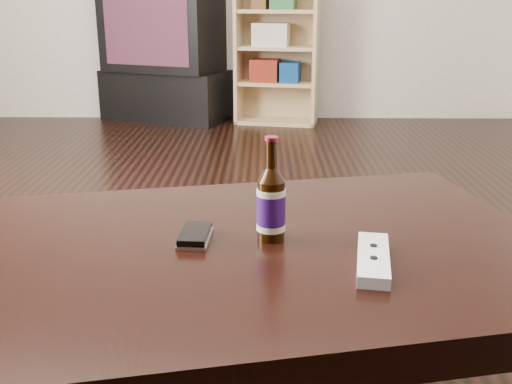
{
  "coord_description": "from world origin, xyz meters",
  "views": [
    {
      "loc": [
        0.38,
        -2.02,
        0.98
      ],
      "look_at": [
        0.37,
        -0.91,
        0.61
      ],
      "focal_mm": 42.0,
      "sensor_mm": 36.0,
      "label": 1
    }
  ],
  "objects_px": {
    "coffee_table": "(205,278)",
    "remote": "(373,259)",
    "tv_stand": "(167,95)",
    "bookshelf": "(277,44)",
    "beer_bottle": "(271,204)",
    "tv": "(164,28)",
    "phone": "(195,236)"
  },
  "relations": [
    {
      "from": "coffee_table",
      "to": "remote",
      "type": "relative_size",
      "value": 7.21
    },
    {
      "from": "coffee_table",
      "to": "phone",
      "type": "distance_m",
      "value": 0.09
    },
    {
      "from": "tv",
      "to": "phone",
      "type": "relative_size",
      "value": 8.88
    },
    {
      "from": "bookshelf",
      "to": "coffee_table",
      "type": "height_order",
      "value": "bookshelf"
    },
    {
      "from": "coffee_table",
      "to": "beer_bottle",
      "type": "distance_m",
      "value": 0.2
    },
    {
      "from": "tv_stand",
      "to": "bookshelf",
      "type": "relative_size",
      "value": 0.84
    },
    {
      "from": "remote",
      "to": "phone",
      "type": "bearing_deg",
      "value": 170.78
    },
    {
      "from": "phone",
      "to": "remote",
      "type": "distance_m",
      "value": 0.36
    },
    {
      "from": "remote",
      "to": "tv",
      "type": "bearing_deg",
      "value": 113.5
    },
    {
      "from": "tv",
      "to": "remote",
      "type": "relative_size",
      "value": 4.96
    },
    {
      "from": "tv_stand",
      "to": "tv",
      "type": "height_order",
      "value": "tv"
    },
    {
      "from": "beer_bottle",
      "to": "remote",
      "type": "xyz_separation_m",
      "value": [
        0.19,
        -0.12,
        -0.06
      ]
    },
    {
      "from": "tv",
      "to": "remote",
      "type": "bearing_deg",
      "value": -54.3
    },
    {
      "from": "tv",
      "to": "beer_bottle",
      "type": "bearing_deg",
      "value": -56.48
    },
    {
      "from": "coffee_table",
      "to": "remote",
      "type": "height_order",
      "value": "remote"
    },
    {
      "from": "remote",
      "to": "coffee_table",
      "type": "bearing_deg",
      "value": 175.46
    },
    {
      "from": "tv",
      "to": "bookshelf",
      "type": "height_order",
      "value": "bookshelf"
    },
    {
      "from": "tv",
      "to": "phone",
      "type": "distance_m",
      "value": 3.93
    },
    {
      "from": "bookshelf",
      "to": "phone",
      "type": "height_order",
      "value": "bookshelf"
    },
    {
      "from": "phone",
      "to": "beer_bottle",
      "type": "bearing_deg",
      "value": 5.44
    },
    {
      "from": "beer_bottle",
      "to": "tv_stand",
      "type": "bearing_deg",
      "value": 102.06
    },
    {
      "from": "tv_stand",
      "to": "bookshelf",
      "type": "bearing_deg",
      "value": 12.53
    },
    {
      "from": "coffee_table",
      "to": "remote",
      "type": "bearing_deg",
      "value": -13.79
    },
    {
      "from": "bookshelf",
      "to": "tv",
      "type": "bearing_deg",
      "value": -178.27
    },
    {
      "from": "tv",
      "to": "bookshelf",
      "type": "bearing_deg",
      "value": 12.62
    },
    {
      "from": "tv",
      "to": "coffee_table",
      "type": "xyz_separation_m",
      "value": [
        0.69,
        -3.9,
        -0.29
      ]
    },
    {
      "from": "tv_stand",
      "to": "tv",
      "type": "xyz_separation_m",
      "value": [
        -0.0,
        -0.0,
        0.54
      ]
    },
    {
      "from": "bookshelf",
      "to": "beer_bottle",
      "type": "bearing_deg",
      "value": -80.69
    },
    {
      "from": "bookshelf",
      "to": "tv_stand",
      "type": "bearing_deg",
      "value": -178.36
    },
    {
      "from": "tv_stand",
      "to": "remote",
      "type": "distance_m",
      "value": 4.12
    },
    {
      "from": "coffee_table",
      "to": "beer_bottle",
      "type": "relative_size",
      "value": 7.15
    },
    {
      "from": "tv",
      "to": "coffee_table",
      "type": "relative_size",
      "value": 0.69
    }
  ]
}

